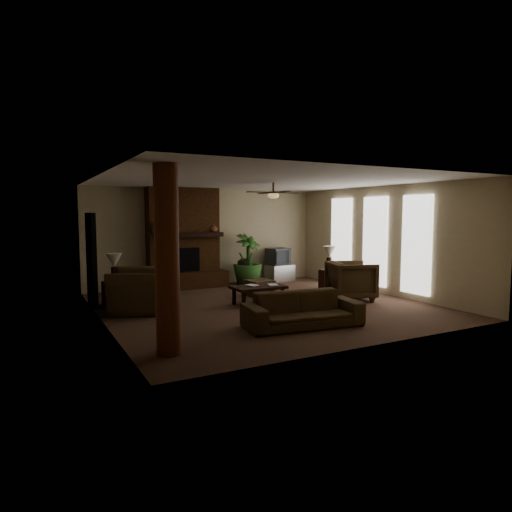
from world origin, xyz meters
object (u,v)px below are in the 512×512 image
ottoman (260,288)px  lamp_left (114,262)px  log_column (167,260)px  coffee_table (258,288)px  side_table_left (115,294)px  armchair_right (351,279)px  armchair_left (141,283)px  sofa (303,304)px  lamp_right (329,253)px  floor_vase (243,270)px  side_table_right (331,280)px  floor_plant (248,271)px  tv_stand (280,273)px

ottoman → lamp_left: 3.61m
log_column → coffee_table: 4.03m
coffee_table → lamp_left: bearing=156.2°
side_table_left → lamp_left: (-0.00, -0.05, 0.73)m
side_table_left → lamp_left: bearing=-95.3°
coffee_table → armchair_right: bearing=-13.6°
armchair_left → sofa: bearing=62.1°
armchair_left → lamp_right: size_ratio=2.12×
side_table_left → armchair_right: bearing=-20.0°
coffee_table → ottoman: size_ratio=2.00×
floor_vase → side_table_left: floor_vase is taller
armchair_left → side_table_right: armchair_left is taller
armchair_left → floor_vase: size_ratio=1.79×
side_table_left → lamp_right: bearing=-5.0°
side_table_left → lamp_left: size_ratio=0.85×
side_table_right → lamp_right: 0.73m
armchair_right → coffee_table: armchair_right is taller
side_table_left → sofa: bearing=-52.3°
armchair_right → lamp_left: (-5.22, 1.85, 0.49)m
floor_plant → lamp_right: lamp_right is taller
armchair_left → side_table_right: size_ratio=2.50×
armchair_left → lamp_left: size_ratio=2.12×
floor_vase → lamp_left: size_ratio=1.18×
lamp_left → lamp_right: 5.63m
log_column → lamp_left: size_ratio=4.31×
side_table_left → side_table_right: size_ratio=1.00×
coffee_table → tv_stand: (2.30, 2.88, -0.12)m
log_column → ottoman: (3.44, 3.53, -1.20)m
log_column → floor_plant: bearing=52.9°
floor_vase → lamp_right: lamp_right is taller
log_column → floor_vase: bearing=54.2°
log_column → sofa: bearing=9.2°
armchair_left → ottoman: 3.14m
log_column → tv_stand: (5.20, 5.47, -1.15)m
armchair_left → tv_stand: 5.38m
armchair_right → side_table_left: 5.55m
sofa → lamp_right: size_ratio=3.35×
tv_stand → floor_vase: size_ratio=1.10×
sofa → side_table_right: sofa is taller
side_table_right → log_column: bearing=-148.6°
lamp_left → lamp_right: bearing=-4.5°
armchair_left → side_table_right: (5.26, 0.26, -0.33)m
floor_vase → floor_plant: bearing=-74.0°
sofa → floor_vase: (1.24, 4.99, 0.01)m
armchair_left → floor_vase: (3.56, 2.26, -0.17)m
armchair_right → sofa: bearing=140.9°
armchair_right → lamp_right: lamp_right is taller
sofa → side_table_left: 4.45m
armchair_right → armchair_left: bearing=94.9°
log_column → ottoman: 5.08m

